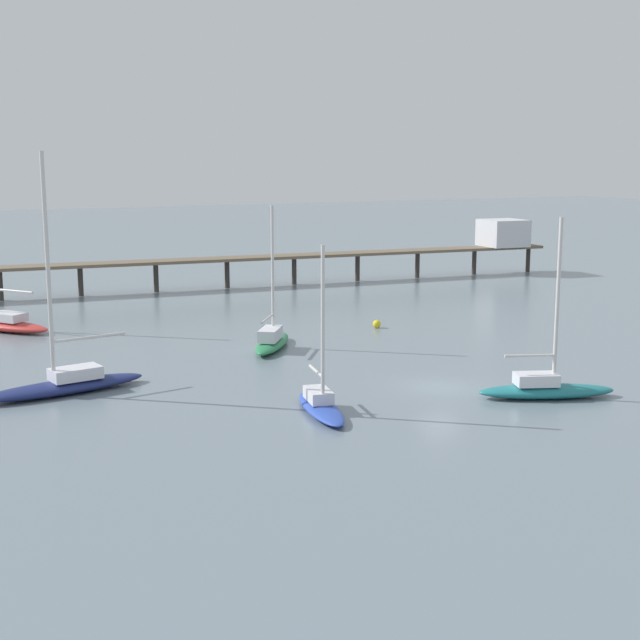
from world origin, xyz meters
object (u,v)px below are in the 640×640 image
object	(u,v)px
sailboat_teal	(545,387)
sailboat_navy	(65,381)
pier	(339,248)
mooring_buoy_far	(377,324)
sailboat_blue	(321,402)
sailboat_red	(2,321)
sailboat_green	(272,339)

from	to	relation	value
sailboat_teal	sailboat_navy	bearing A→B (deg)	150.86
pier	sailboat_navy	size ratio (longest dim) A/B	6.11
sailboat_teal	mooring_buoy_far	distance (m)	22.10
sailboat_blue	sailboat_red	bearing A→B (deg)	110.44
sailboat_blue	mooring_buoy_far	distance (m)	23.95
sailboat_teal	sailboat_red	distance (m)	41.93
sailboat_red	sailboat_teal	bearing A→B (deg)	-54.95
sailboat_red	sailboat_blue	xyz separation A→B (m)	(11.65, -31.26, -0.18)
mooring_buoy_far	sailboat_teal	bearing A→B (deg)	-95.83
pier	sailboat_navy	xyz separation A→B (m)	(-35.75, -33.50, -2.90)
pier	mooring_buoy_far	world-z (taller)	pier
pier	sailboat_navy	bearing A→B (deg)	-136.86
sailboat_teal	sailboat_red	world-z (taller)	sailboat_red
sailboat_green	mooring_buoy_far	distance (m)	11.02
mooring_buoy_far	sailboat_navy	bearing A→B (deg)	-161.04
sailboat_green	sailboat_blue	world-z (taller)	sailboat_green
pier	sailboat_red	world-z (taller)	sailboat_red
sailboat_teal	sailboat_red	size ratio (longest dim) A/B	0.71
pier	sailboat_red	distance (m)	38.43
pier	sailboat_blue	distance (m)	50.14
sailboat_green	sailboat_navy	xyz separation A→B (m)	(-15.28, -5.54, 0.03)
pier	sailboat_teal	size ratio (longest dim) A/B	8.24
pier	sailboat_teal	world-z (taller)	sailboat_teal
pier	sailboat_blue	bearing A→B (deg)	-119.50
sailboat_red	pier	bearing A→B (deg)	18.72
pier	sailboat_green	size ratio (longest dim) A/B	8.28
sailboat_teal	sailboat_navy	distance (m)	26.95
pier	mooring_buoy_far	distance (m)	26.79
pier	mooring_buoy_far	bearing A→B (deg)	-112.02
pier	sailboat_teal	bearing A→B (deg)	-104.68
sailboat_green	pier	bearing A→B (deg)	53.79
sailboat_navy	sailboat_blue	size ratio (longest dim) A/B	1.53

